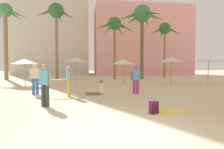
# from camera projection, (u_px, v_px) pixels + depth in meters

# --- Properties ---
(ground) EXTENTS (120.00, 120.00, 0.00)m
(ground) POSITION_uv_depth(u_px,v_px,m) (116.00, 131.00, 5.19)
(ground) COLOR beige
(hotel_pink) EXTENTS (16.99, 8.20, 12.22)m
(hotel_pink) POSITION_uv_depth(u_px,v_px,m) (141.00, 42.00, 38.07)
(hotel_pink) COLOR pink
(hotel_pink) RESTS_ON ground
(palm_tree_far_left) EXTENTS (4.88, 4.99, 9.30)m
(palm_tree_far_left) POSITION_uv_depth(u_px,v_px,m) (56.00, 16.00, 24.97)
(palm_tree_far_left) COLOR #896B4C
(palm_tree_far_left) RESTS_ON ground
(palm_tree_left) EXTENTS (6.34, 5.96, 9.19)m
(palm_tree_left) POSITION_uv_depth(u_px,v_px,m) (142.00, 18.00, 25.30)
(palm_tree_left) COLOR brown
(palm_tree_left) RESTS_ON ground
(palm_tree_center) EXTENTS (5.47, 5.10, 9.00)m
(palm_tree_center) POSITION_uv_depth(u_px,v_px,m) (5.00, 19.00, 23.95)
(palm_tree_center) COLOR #896B4C
(palm_tree_center) RESTS_ON ground
(palm_tree_right) EXTENTS (5.11, 5.13, 7.38)m
(palm_tree_right) POSITION_uv_depth(u_px,v_px,m) (165.00, 31.00, 27.12)
(palm_tree_right) COLOR #896B4C
(palm_tree_right) RESTS_ON ground
(palm_tree_far_right) EXTENTS (5.05, 4.61, 7.52)m
(palm_tree_far_right) POSITION_uv_depth(u_px,v_px,m) (115.00, 27.00, 24.64)
(palm_tree_far_right) COLOR #896B4C
(palm_tree_far_right) RESTS_ON ground
(cafe_umbrella_0) EXTENTS (2.09, 2.09, 2.23)m
(cafe_umbrella_0) POSITION_uv_depth(u_px,v_px,m) (124.00, 62.00, 17.39)
(cafe_umbrella_0) COLOR gray
(cafe_umbrella_0) RESTS_ON ground
(cafe_umbrella_1) EXTENTS (2.09, 2.09, 2.20)m
(cafe_umbrella_1) POSITION_uv_depth(u_px,v_px,m) (25.00, 61.00, 16.56)
(cafe_umbrella_1) COLOR gray
(cafe_umbrella_1) RESTS_ON ground
(cafe_umbrella_3) EXTENTS (2.18, 2.18, 2.40)m
(cafe_umbrella_3) POSITION_uv_depth(u_px,v_px,m) (171.00, 59.00, 17.94)
(cafe_umbrella_3) COLOR gray
(cafe_umbrella_3) RESTS_ON ground
(cafe_umbrella_4) EXTENTS (2.16, 2.16, 2.37)m
(cafe_umbrella_4) POSITION_uv_depth(u_px,v_px,m) (75.00, 60.00, 17.01)
(cafe_umbrella_4) COLOR gray
(cafe_umbrella_4) RESTS_ON ground
(cafe_umbrella_5) EXTENTS (2.56, 2.56, 2.38)m
(cafe_umbrella_5) POSITION_uv_depth(u_px,v_px,m) (208.00, 60.00, 18.42)
(cafe_umbrella_5) COLOR gray
(cafe_umbrella_5) RESTS_ON ground
(beach_towel) EXTENTS (1.72, 1.31, 0.01)m
(beach_towel) POSITION_uv_depth(u_px,v_px,m) (170.00, 111.00, 7.46)
(beach_towel) COLOR #F4CC4C
(beach_towel) RESTS_ON ground
(backpack) EXTENTS (0.35, 0.32, 0.42)m
(backpack) POSITION_uv_depth(u_px,v_px,m) (154.00, 108.00, 7.09)
(backpack) COLOR #601A3F
(backpack) RESTS_ON ground
(person_mid_center) EXTENTS (2.63, 0.83, 1.68)m
(person_mid_center) POSITION_uv_depth(u_px,v_px,m) (69.00, 80.00, 11.04)
(person_mid_center) COLOR gold
(person_mid_center) RESTS_ON ground
(person_near_right) EXTENTS (0.57, 0.38, 1.73)m
(person_near_right) POSITION_uv_depth(u_px,v_px,m) (45.00, 83.00, 8.26)
(person_near_right) COLOR #3D3D42
(person_near_right) RESTS_ON ground
(person_near_left) EXTENTS (0.61, 0.26, 1.66)m
(person_near_left) POSITION_uv_depth(u_px,v_px,m) (136.00, 78.00, 11.97)
(person_near_left) COLOR #B7337F
(person_near_left) RESTS_ON ground
(person_mid_left) EXTENTS (1.02, 0.44, 0.89)m
(person_mid_left) POSITION_uv_depth(u_px,v_px,m) (98.00, 90.00, 11.66)
(person_mid_left) COLOR #936B51
(person_mid_left) RESTS_ON ground
(person_mid_right) EXTENTS (0.61, 0.27, 1.79)m
(person_mid_right) POSITION_uv_depth(u_px,v_px,m) (35.00, 78.00, 11.65)
(person_mid_right) COLOR blue
(person_mid_right) RESTS_ON ground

